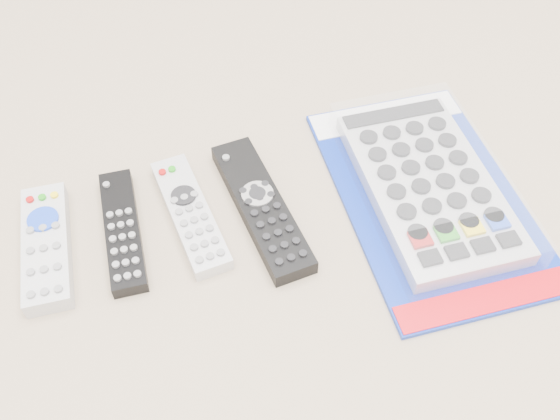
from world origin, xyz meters
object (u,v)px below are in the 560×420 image
object	(u,v)px
remote_large_black	(262,207)
remote_slim_black	(123,231)
jumbo_remote_packaged	(429,184)
remote_small_grey	(46,246)
remote_silver_dvd	(190,214)

from	to	relation	value
remote_large_black	remote_slim_black	bearing A→B (deg)	168.91
remote_slim_black	jumbo_remote_packaged	size ratio (longest dim) A/B	0.49
remote_small_grey	remote_silver_dvd	size ratio (longest dim) A/B	0.95
remote_slim_black	jumbo_remote_packaged	world-z (taller)	jumbo_remote_packaged
remote_small_grey	remote_large_black	bearing A→B (deg)	-1.09
remote_slim_black	remote_silver_dvd	bearing A→B (deg)	2.82
remote_small_grey	remote_slim_black	xyz separation A→B (m)	(0.08, -0.00, -0.00)
remote_silver_dvd	remote_large_black	size ratio (longest dim) A/B	0.83
remote_silver_dvd	jumbo_remote_packaged	size ratio (longest dim) A/B	0.50
jumbo_remote_packaged	remote_large_black	bearing A→B (deg)	172.94
remote_slim_black	jumbo_remote_packaged	bearing A→B (deg)	-4.98
remote_large_black	jumbo_remote_packaged	xyz separation A→B (m)	(0.20, -0.04, 0.01)
remote_large_black	jumbo_remote_packaged	world-z (taller)	jumbo_remote_packaged
remote_small_grey	remote_slim_black	world-z (taller)	remote_small_grey
remote_small_grey	remote_slim_black	bearing A→B (deg)	1.78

